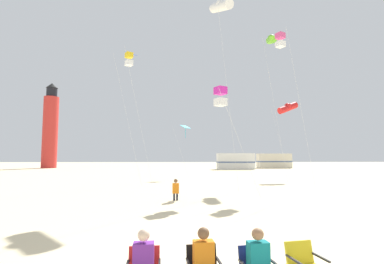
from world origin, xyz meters
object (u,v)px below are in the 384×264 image
object	(u,v)px
kite_tube_white	(221,6)
kite_diamond_blue	(132,59)
kite_flyer_standing	(176,189)
kite_tube_lime	(271,40)
rv_van_white	(235,161)
rv_van_cream	(274,161)
kite_diamond_cyan	(185,128)
kite_box_gold	(129,59)
kite_box_magenta	(221,97)
spectator_navy_chair	(260,264)
kite_box_rainbow	(280,40)
lighthouse_distant	(50,128)
spectator_black_chair	(204,263)
kite_tube_scarlet	(288,108)
camp_chair_yellow	(304,262)

from	to	relation	value
kite_tube_white	kite_diamond_blue	distance (m)	10.48
kite_flyer_standing	kite_tube_lime	size ratio (longest dim) A/B	0.08
rv_van_white	rv_van_cream	bearing A→B (deg)	28.75
kite_diamond_cyan	kite_box_gold	distance (m)	9.51
kite_flyer_standing	kite_box_magenta	bearing A→B (deg)	-149.77
kite_flyer_standing	kite_box_gold	world-z (taller)	kite_box_gold
spectator_navy_chair	kite_diamond_blue	distance (m)	25.01
kite_flyer_standing	rv_van_cream	size ratio (longest dim) A/B	0.18
kite_box_rainbow	lighthouse_distant	size ratio (longest dim) A/B	0.73
spectator_black_chair	kite_diamond_blue	bearing A→B (deg)	97.34
kite_tube_white	kite_box_magenta	bearing A→B (deg)	-99.84
kite_tube_lime	rv_van_cream	distance (m)	32.03
spectator_black_chair	kite_box_magenta	distance (m)	13.05
kite_diamond_cyan	lighthouse_distant	distance (m)	36.90
kite_tube_lime	kite_tube_white	world-z (taller)	kite_tube_lime
spectator_navy_chair	kite_box_gold	bearing A→B (deg)	98.92
kite_tube_lime	kite_tube_white	xyz separation A→B (m)	(-6.01, -7.40, -0.71)
kite_box_rainbow	kite_tube_lime	world-z (taller)	kite_tube_lime
rv_van_white	kite_box_magenta	bearing A→B (deg)	-104.27
spectator_navy_chair	rv_van_cream	xyz separation A→B (m)	(16.71, 50.07, 0.78)
kite_flyer_standing	kite_box_gold	distance (m)	14.69
kite_box_gold	kite_tube_scarlet	bearing A→B (deg)	17.25
lighthouse_distant	camp_chair_yellow	bearing A→B (deg)	-61.26
spectator_black_chair	camp_chair_yellow	world-z (taller)	spectator_black_chair
kite_diamond_cyan	kite_tube_white	world-z (taller)	kite_tube_white
spectator_black_chair	kite_diamond_cyan	bearing A→B (deg)	83.91
spectator_navy_chair	kite_diamond_cyan	distance (m)	26.09
kite_flyer_standing	kite_box_magenta	distance (m)	6.11
spectator_black_chair	kite_tube_lime	bearing A→B (deg)	62.86
kite_diamond_blue	rv_van_white	xyz separation A→B (m)	(14.25, 23.30, -10.12)
kite_box_magenta	rv_van_white	size ratio (longest dim) A/B	0.99
kite_diamond_cyan	kite_tube_white	distance (m)	13.71
spectator_black_chair	kite_box_magenta	bearing A→B (deg)	74.57
spectator_black_chair	kite_flyer_standing	bearing A→B (deg)	87.75
rv_van_cream	kite_box_gold	bearing A→B (deg)	-130.27
kite_tube_lime	rv_van_cream	bearing A→B (deg)	71.86
kite_diamond_cyan	rv_van_white	distance (m)	21.72
kite_flyer_standing	kite_tube_lime	bearing A→B (deg)	-129.16
kite_tube_scarlet	spectator_navy_chair	bearing A→B (deg)	-112.05
kite_tube_scarlet	kite_tube_lime	distance (m)	7.32
kite_tube_white	lighthouse_distant	size ratio (longest dim) A/B	0.82
kite_box_rainbow	lighthouse_distant	xyz separation A→B (m)	(-33.82, 34.36, -3.81)
kite_box_rainbow	kite_diamond_cyan	world-z (taller)	kite_box_rainbow
kite_box_magenta	kite_diamond_blue	bearing A→B (deg)	125.92
kite_flyer_standing	kite_diamond_blue	distance (m)	16.42
kite_tube_lime	kite_tube_white	bearing A→B (deg)	-129.10
kite_box_magenta	kite_box_gold	bearing A→B (deg)	131.41
kite_box_magenta	lighthouse_distant	size ratio (longest dim) A/B	0.39
spectator_navy_chair	camp_chair_yellow	xyz separation A→B (m)	(0.87, 0.34, -0.11)
kite_diamond_cyan	spectator_black_chair	bearing A→B (deg)	-89.94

